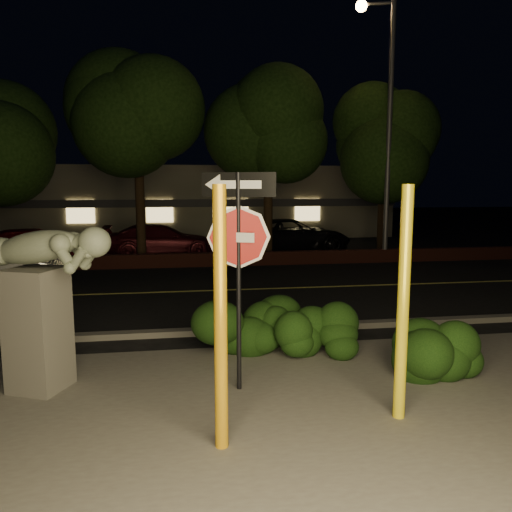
{
  "coord_description": "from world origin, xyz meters",
  "views": [
    {
      "loc": [
        -1.04,
        -6.78,
        2.97
      ],
      "look_at": [
        0.43,
        2.65,
        1.6
      ],
      "focal_mm": 35.0,
      "sensor_mm": 36.0,
      "label": 1
    }
  ],
  "objects": [
    {
      "name": "parking_lot",
      "position": [
        0.0,
        17.0,
        0.01
      ],
      "size": [
        40.0,
        12.0,
        0.01
      ],
      "primitive_type": "cube",
      "color": "black",
      "rests_on": "ground"
    },
    {
      "name": "tree_far_d",
      "position": [
        7.5,
        13.3,
        5.42
      ],
      "size": [
        4.4,
        4.4,
        7.42
      ],
      "color": "black",
      "rests_on": "ground"
    },
    {
      "name": "parked_car_red",
      "position": [
        -6.48,
        13.09,
        0.71
      ],
      "size": [
        4.51,
        2.97,
        1.43
      ],
      "primitive_type": "imported",
      "rotation": [
        0.0,
        0.0,
        1.91
      ],
      "color": "maroon",
      "rests_on": "ground"
    },
    {
      "name": "road",
      "position": [
        0.0,
        7.0,
        0.01
      ],
      "size": [
        80.0,
        8.0,
        0.01
      ],
      "primitive_type": "cube",
      "color": "black",
      "rests_on": "ground"
    },
    {
      "name": "brick_wall",
      "position": [
        0.0,
        11.3,
        0.25
      ],
      "size": [
        40.0,
        0.35,
        0.5
      ],
      "primitive_type": "cube",
      "color": "#411B15",
      "rests_on": "ground"
    },
    {
      "name": "yellow_pole_left",
      "position": [
        -0.61,
        -1.48,
        1.49
      ],
      "size": [
        0.15,
        0.15,
        2.98
      ],
      "primitive_type": "cylinder",
      "color": "orange",
      "rests_on": "ground"
    },
    {
      "name": "ground",
      "position": [
        0.0,
        10.0,
        0.0
      ],
      "size": [
        90.0,
        90.0,
        0.0
      ],
      "primitive_type": "plane",
      "color": "black",
      "rests_on": "ground"
    },
    {
      "name": "sculpture",
      "position": [
        -3.03,
        0.54,
        1.48
      ],
      "size": [
        2.19,
        1.38,
        2.41
      ],
      "rotation": [
        0.0,
        0.0,
        -0.41
      ],
      "color": "#4C4944",
      "rests_on": "ground"
    },
    {
      "name": "patio",
      "position": [
        0.0,
        -1.0,
        0.01
      ],
      "size": [
        14.0,
        6.0,
        0.02
      ],
      "primitive_type": "cube",
      "color": "#4C4944",
      "rests_on": "ground"
    },
    {
      "name": "parked_car_darkred",
      "position": [
        -1.76,
        14.24,
        0.67
      ],
      "size": [
        4.74,
        2.18,
        1.34
      ],
      "primitive_type": "imported",
      "rotation": [
        0.0,
        0.0,
        1.64
      ],
      "color": "#450F17",
      "rests_on": "ground"
    },
    {
      "name": "parked_car_dark",
      "position": [
        3.94,
        14.87,
        0.73
      ],
      "size": [
        5.42,
        2.79,
        1.46
      ],
      "primitive_type": "imported",
      "rotation": [
        0.0,
        0.0,
        1.64
      ],
      "color": "black",
      "rests_on": "ground"
    },
    {
      "name": "building",
      "position": [
        0.0,
        24.99,
        2.0
      ],
      "size": [
        22.0,
        10.2,
        4.0
      ],
      "color": "#6F6C59",
      "rests_on": "ground"
    },
    {
      "name": "hedge_right",
      "position": [
        1.17,
        1.38,
        0.51
      ],
      "size": [
        1.74,
        1.25,
        1.03
      ],
      "primitive_type": "ellipsoid",
      "rotation": [
        0.0,
        0.0,
        -0.29
      ],
      "color": "black",
      "rests_on": "ground"
    },
    {
      "name": "yellow_pole_right",
      "position": [
        1.69,
        -1.1,
        1.49
      ],
      "size": [
        0.15,
        0.15,
        2.98
      ],
      "primitive_type": "cylinder",
      "color": "yellow",
      "rests_on": "ground"
    },
    {
      "name": "tree_far_c",
      "position": [
        2.5,
        12.8,
        5.66
      ],
      "size": [
        4.8,
        4.8,
        7.84
      ],
      "color": "black",
      "rests_on": "ground"
    },
    {
      "name": "signpost",
      "position": [
        -0.22,
        0.1,
        2.23
      ],
      "size": [
        0.99,
        0.44,
        3.14
      ],
      "rotation": [
        0.0,
        0.0,
        -0.4
      ],
      "color": "black",
      "rests_on": "ground"
    },
    {
      "name": "tree_far_b",
      "position": [
        -2.5,
        13.2,
        6.05
      ],
      "size": [
        5.2,
        5.2,
        8.41
      ],
      "color": "black",
      "rests_on": "ground"
    },
    {
      "name": "lane_marking",
      "position": [
        0.0,
        7.0,
        0.02
      ],
      "size": [
        80.0,
        0.12,
        0.0
      ],
      "primitive_type": "cube",
      "color": "#C4BE4E",
      "rests_on": "road"
    },
    {
      "name": "hedge_center",
      "position": [
        0.26,
        1.84,
        0.55
      ],
      "size": [
        2.34,
        1.65,
        1.11
      ],
      "primitive_type": "ellipsoid",
      "rotation": [
        0.0,
        0.0,
        -0.34
      ],
      "color": "black",
      "rests_on": "ground"
    },
    {
      "name": "curb",
      "position": [
        0.0,
        2.9,
        0.06
      ],
      "size": [
        80.0,
        0.25,
        0.12
      ],
      "primitive_type": "cube",
      "color": "#4C4944",
      "rests_on": "ground"
    },
    {
      "name": "hedge_far_right",
      "position": [
        2.91,
        0.09,
        0.5
      ],
      "size": [
        1.59,
        1.19,
        0.99
      ],
      "primitive_type": "ellipsoid",
      "rotation": [
        0.0,
        0.0,
        0.23
      ],
      "color": "black",
      "rests_on": "ground"
    },
    {
      "name": "streetlight",
      "position": [
        6.62,
        11.37,
        5.73
      ],
      "size": [
        1.4,
        0.67,
        9.64
      ],
      "rotation": [
        0.0,
        0.0,
        -0.32
      ],
      "color": "#505055",
      "rests_on": "ground"
    }
  ]
}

